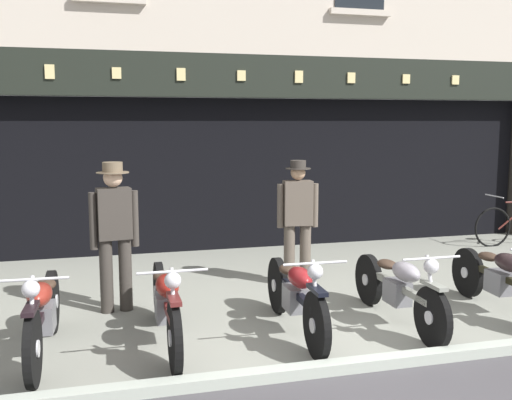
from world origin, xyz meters
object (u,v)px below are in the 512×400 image
at_px(salesman_left, 114,229).
at_px(shopkeeper_center, 298,217).
at_px(motorcycle_left, 43,313).
at_px(motorcycle_center_right, 399,288).
at_px(advert_board_near, 341,146).
at_px(motorcycle_right, 501,278).
at_px(motorcycle_center_left, 166,303).
at_px(motorcycle_center, 296,294).

relative_size(salesman_left, shopkeeper_center, 1.03).
xyz_separation_m(salesman_left, shopkeeper_center, (2.40, 0.51, -0.04)).
height_order(motorcycle_left, motorcycle_center_right, motorcycle_left).
bearing_deg(advert_board_near, salesman_left, -143.18).
bearing_deg(motorcycle_center_right, motorcycle_right, -177.82).
height_order(motorcycle_center_right, advert_board_near, advert_board_near).
bearing_deg(shopkeeper_center, motorcycle_right, 144.62).
relative_size(motorcycle_right, advert_board_near, 1.94).
bearing_deg(advert_board_near, motorcycle_right, -87.40).
relative_size(motorcycle_center_left, motorcycle_center_right, 1.03).
height_order(motorcycle_center, advert_board_near, advert_board_near).
xyz_separation_m(motorcycle_center, motorcycle_center_right, (1.18, -0.02, -0.01)).
xyz_separation_m(motorcycle_left, shopkeeper_center, (3.11, 1.72, 0.51)).
relative_size(motorcycle_left, advert_board_near, 2.00).
bearing_deg(motorcycle_center_right, motorcycle_center_left, -0.63).
bearing_deg(motorcycle_center_right, advert_board_near, -104.34).
bearing_deg(motorcycle_center, motorcycle_right, -177.64).
bearing_deg(advert_board_near, motorcycle_center, -118.20).
bearing_deg(motorcycle_center_left, salesman_left, -69.60).
xyz_separation_m(motorcycle_center, advert_board_near, (2.31, 4.31, 1.34)).
height_order(motorcycle_center_left, salesman_left, salesman_left).
distance_m(motorcycle_left, salesman_left, 1.51).
relative_size(motorcycle_right, shopkeeper_center, 1.13).
bearing_deg(advert_board_near, motorcycle_center_right, -104.68).
relative_size(motorcycle_center_left, motorcycle_right, 1.09).
relative_size(salesman_left, advert_board_near, 1.76).
relative_size(shopkeeper_center, advert_board_near, 1.71).
bearing_deg(motorcycle_right, advert_board_near, -84.55).
bearing_deg(motorcycle_center_left, motorcycle_center, 179.40).
xyz_separation_m(shopkeeper_center, advert_board_near, (1.69, 2.56, 0.83)).
relative_size(motorcycle_center_right, salesman_left, 1.17).
xyz_separation_m(motorcycle_center_right, motorcycle_right, (1.33, 0.04, 0.00)).
relative_size(motorcycle_right, salesman_left, 1.10).
distance_m(motorcycle_left, motorcycle_center, 2.49).
bearing_deg(motorcycle_center, motorcycle_left, 1.24).
bearing_deg(motorcycle_left, motorcycle_center_right, -178.26).
distance_m(shopkeeper_center, advert_board_near, 3.18).
height_order(motorcycle_center, motorcycle_right, motorcycle_center).
xyz_separation_m(motorcycle_center_left, motorcycle_center, (1.34, -0.02, -0.01)).
relative_size(motorcycle_center, shopkeeper_center, 1.20).
distance_m(salesman_left, advert_board_near, 5.18).
distance_m(motorcycle_center_left, motorcycle_center_right, 2.52).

